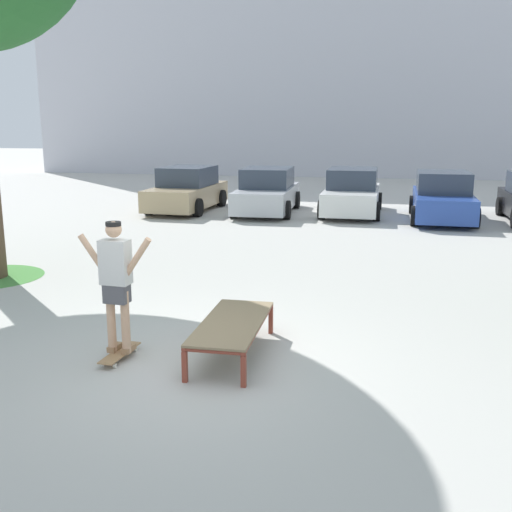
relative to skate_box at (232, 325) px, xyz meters
name	(u,v)px	position (x,y,z in m)	size (l,w,h in m)	color
ground_plane	(181,368)	(-0.52, -0.53, -0.41)	(120.00, 120.00, 0.00)	#B7B5AD
building_facade	(312,34)	(-2.49, 28.74, 7.53)	(32.41, 4.00, 15.90)	silver
skate_box	(232,325)	(0.00, 0.00, 0.00)	(0.78, 1.91, 0.46)	brown
skateboard	(120,353)	(-1.38, -0.42, -0.34)	(0.25, 0.81, 0.09)	#9E754C
skater	(116,278)	(-1.38, -0.42, 0.66)	(1.00, 0.30, 1.69)	tan
car_tan	(187,190)	(-4.78, 12.67, 0.28)	(2.04, 4.26, 1.50)	tan
car_silver	(267,192)	(-1.97, 12.66, 0.28)	(2.00, 4.24, 1.50)	#B7BABF
car_white	(352,193)	(0.85, 12.97, 0.28)	(1.96, 4.22, 1.50)	silver
car_blue	(443,198)	(3.67, 12.22, 0.28)	(1.99, 4.23, 1.50)	#28479E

